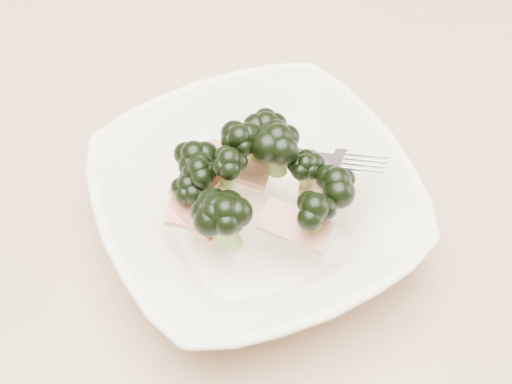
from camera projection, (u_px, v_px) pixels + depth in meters
dining_table at (121, 254)px, 0.70m from camera, size 1.20×0.80×0.75m
broccoli_dish at (255, 202)px, 0.57m from camera, size 0.28×0.28×0.10m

